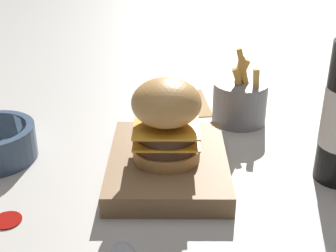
{
  "coord_description": "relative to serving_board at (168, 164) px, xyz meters",
  "views": [
    {
      "loc": [
        -0.66,
        0.07,
        0.39
      ],
      "look_at": [
        -0.03,
        0.07,
        0.08
      ],
      "focal_mm": 50.0,
      "sensor_mm": 36.0,
      "label": 1
    }
  ],
  "objects": [
    {
      "name": "fries_basket",
      "position": [
        0.19,
        -0.14,
        0.03
      ],
      "size": [
        0.1,
        0.1,
        0.15
      ],
      "color": "slate",
      "rests_on": "ground_plane"
    },
    {
      "name": "ketchup_puddle",
      "position": [
        -0.12,
        0.22,
        -0.01
      ],
      "size": [
        0.04,
        0.04,
        0.0
      ],
      "color": "#9E140F",
      "rests_on": "ground_plane"
    },
    {
      "name": "parchment_square",
      "position": [
        0.28,
        -0.01,
        -0.01
      ],
      "size": [
        0.16,
        0.16,
        0.0
      ],
      "color": "tan",
      "rests_on": "ground_plane"
    },
    {
      "name": "ground_plane",
      "position": [
        0.03,
        -0.07,
        -0.02
      ],
      "size": [
        6.0,
        6.0,
        0.0
      ],
      "primitive_type": "plane",
      "color": "#B7B2A8"
    },
    {
      "name": "burger",
      "position": [
        -0.01,
        0.0,
        0.08
      ],
      "size": [
        0.1,
        0.1,
        0.13
      ],
      "color": "tan",
      "rests_on": "serving_board"
    },
    {
      "name": "serving_board",
      "position": [
        0.0,
        0.0,
        0.0
      ],
      "size": [
        0.24,
        0.18,
        0.03
      ],
      "color": "olive",
      "rests_on": "ground_plane"
    }
  ]
}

